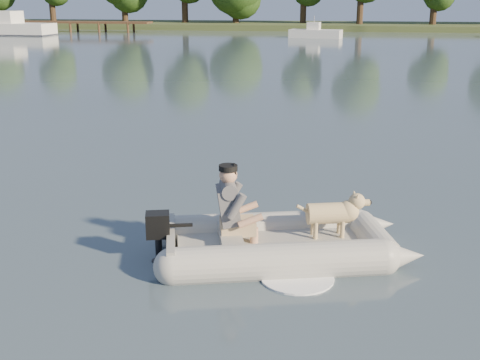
% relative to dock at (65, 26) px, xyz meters
% --- Properties ---
extents(water, '(160.00, 160.00, 0.00)m').
position_rel_dock_xyz_m(water, '(26.00, -52.00, -0.52)').
color(water, '#4E5D69').
rests_on(water, ground).
extents(shore_bank, '(160.00, 12.00, 0.70)m').
position_rel_dock_xyz_m(shore_bank, '(26.00, 10.00, -0.27)').
color(shore_bank, '#47512D').
rests_on(shore_bank, water).
extents(dock, '(18.00, 2.00, 1.04)m').
position_rel_dock_xyz_m(dock, '(0.00, 0.00, 0.00)').
color(dock, '#4C331E').
rests_on(dock, water).
extents(dinghy, '(5.76, 4.86, 1.44)m').
position_rel_dock_xyz_m(dinghy, '(26.75, -51.45, 0.10)').
color(dinghy, '#A7A7A2').
rests_on(dinghy, water).
extents(man, '(0.90, 0.82, 1.12)m').
position_rel_dock_xyz_m(man, '(26.04, -51.59, 0.29)').
color(man, '#57565B').
rests_on(man, dinghy).
extents(dog, '(1.03, 0.59, 0.65)m').
position_rel_dock_xyz_m(dog, '(27.39, -51.22, 0.02)').
color(dog, tan).
rests_on(dog, dinghy).
extents(outboard_motor, '(0.50, 0.41, 0.82)m').
position_rel_dock_xyz_m(outboard_motor, '(25.08, -51.91, -0.20)').
color(outboard_motor, black).
rests_on(outboard_motor, dinghy).
extents(cabin_cruiser, '(8.51, 3.62, 2.57)m').
position_rel_dock_xyz_m(cabin_cruiser, '(-2.57, -5.85, 0.57)').
color(cabin_cruiser, white).
rests_on(cabin_cruiser, water).
extents(motorboat, '(4.87, 2.60, 1.96)m').
position_rel_dock_xyz_m(motorboat, '(25.55, -5.36, 0.37)').
color(motorboat, white).
rests_on(motorboat, water).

